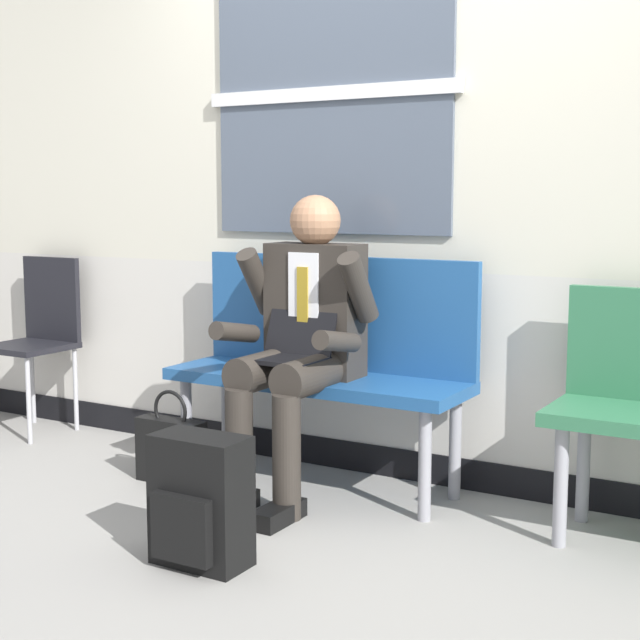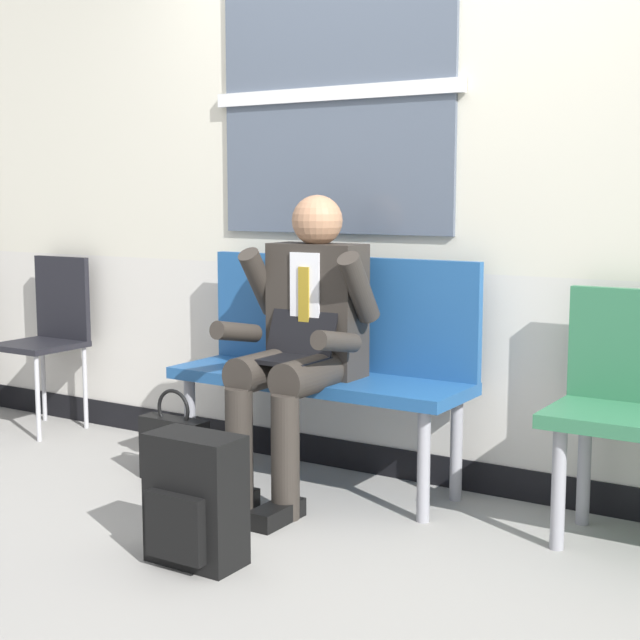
# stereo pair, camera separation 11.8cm
# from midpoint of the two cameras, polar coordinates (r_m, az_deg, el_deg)

# --- Properties ---
(ground_plane) EXTENTS (18.00, 18.00, 0.00)m
(ground_plane) POSITION_cam_midpoint_polar(r_m,az_deg,el_deg) (3.68, 0.18, -12.00)
(ground_plane) COLOR gray
(station_wall) EXTENTS (6.35, 0.17, 2.73)m
(station_wall) POSITION_cam_midpoint_polar(r_m,az_deg,el_deg) (4.04, 4.83, 9.37)
(station_wall) COLOR beige
(station_wall) RESTS_ON ground
(bench_with_person) EXTENTS (1.31, 0.42, 0.97)m
(bench_with_person) POSITION_cam_midpoint_polar(r_m,az_deg,el_deg) (3.99, -0.54, -2.08)
(bench_with_person) COLOR navy
(bench_with_person) RESTS_ON ground
(person_seated) EXTENTS (0.57, 0.70, 1.24)m
(person_seated) POSITION_cam_midpoint_polar(r_m,az_deg,el_deg) (3.80, -2.14, -1.09)
(person_seated) COLOR #2D2823
(person_seated) RESTS_ON ground
(backpack) EXTENTS (0.32, 0.21, 0.44)m
(backpack) POSITION_cam_midpoint_polar(r_m,az_deg,el_deg) (3.21, -8.40, -10.92)
(backpack) COLOR black
(backpack) RESTS_ON ground
(handbag) EXTENTS (0.32, 0.10, 0.41)m
(handbag) POSITION_cam_midpoint_polar(r_m,az_deg,el_deg) (4.13, -9.87, -7.74)
(handbag) COLOR black
(handbag) RESTS_ON ground
(folding_chair) EXTENTS (0.38, 0.38, 0.91)m
(folding_chair) POSITION_cam_midpoint_polar(r_m,az_deg,el_deg) (5.13, -17.29, -0.45)
(folding_chair) COLOR black
(folding_chair) RESTS_ON ground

